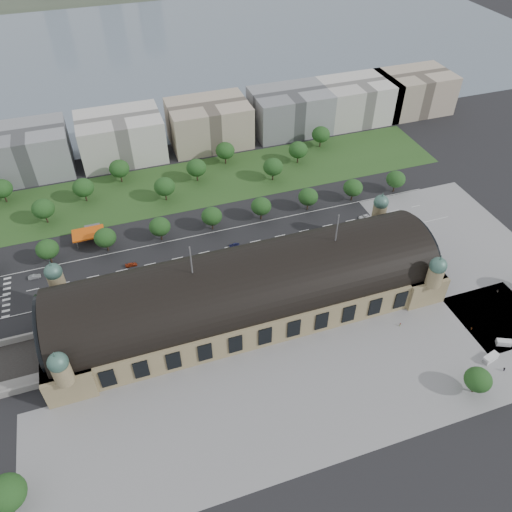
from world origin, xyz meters
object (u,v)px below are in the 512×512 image
object	(u,v)px
traffic_car_3	(131,265)
parked_car_2	(130,296)
traffic_car_1	(34,277)
parked_car_1	(51,314)
parked_car_4	(118,292)
traffic_car_6	(364,217)
pedestrian_4	(504,369)
van_east	(503,343)
bus_mid	(268,249)
van_south	(490,358)
parked_car_0	(52,308)
pedestrian_2	(498,291)
bus_west	(176,267)
parked_car_3	(133,295)
petrol_station	(91,232)
traffic_car_2	(95,280)
parked_car_5	(163,288)
parked_car_6	(180,284)
pedestrian_1	(471,329)
pedestrian_0	(400,325)
bus_east	(269,251)
traffic_car_4	(234,245)

from	to	relation	value
traffic_car_3	parked_car_2	xyz separation A→B (m)	(-3.12, -18.55, 0.06)
traffic_car_1	parked_car_1	xyz separation A→B (m)	(5.82, -23.98, -0.13)
traffic_car_1	parked_car_4	distance (m)	37.66
traffic_car_1	traffic_car_6	world-z (taller)	traffic_car_1
pedestrian_4	van_east	bearing A→B (deg)	162.89
parked_car_1	bus_mid	world-z (taller)	bus_mid
van_south	van_east	bearing A→B (deg)	11.89
parked_car_0	pedestrian_2	bearing A→B (deg)	34.42
traffic_car_3	van_south	distance (m)	145.20
parked_car_0	van_east	xyz separation A→B (m)	(155.72, -71.40, 0.43)
bus_west	van_south	world-z (taller)	bus_west
parked_car_3	parked_car_2	bearing A→B (deg)	-111.69
traffic_car_6	bus_west	xyz separation A→B (m)	(-92.92, -6.73, 1.05)
traffic_car_3	pedestrian_2	size ratio (longest dim) A/B	2.86
parked_car_3	pedestrian_4	xyz separation A→B (m)	(117.14, -77.53, 0.22)
bus_west	van_south	distance (m)	126.05
parked_car_1	van_east	distance (m)	170.24
petrol_station	parked_car_3	xyz separation A→B (m)	(12.18, -44.28, -2.28)
parked_car_0	parked_car_3	world-z (taller)	parked_car_3
traffic_car_6	parked_car_0	world-z (taller)	traffic_car_6
traffic_car_2	parked_car_5	distance (m)	29.04
parked_car_0	parked_car_6	bearing A→B (deg)	46.29
van_south	pedestrian_2	distance (m)	36.68
pedestrian_1	parked_car_4	bearing A→B (deg)	81.42
parked_car_2	pedestrian_0	size ratio (longest dim) A/B	3.45
traffic_car_1	bus_mid	distance (m)	99.23
bus_mid	pedestrian_0	size ratio (longest dim) A/B	8.32
pedestrian_2	parked_car_4	bearing A→B (deg)	23.31
bus_west	parked_car_3	bearing A→B (deg)	121.16
parked_car_3	traffic_car_6	bearing A→B (deg)	76.73
parked_car_2	bus_east	xyz separation A→B (m)	(61.68, 6.89, 0.80)
parked_car_4	pedestrian_2	xyz separation A→B (m)	(145.76, -49.28, 0.05)
traffic_car_4	parked_car_3	world-z (taller)	traffic_car_4
parked_car_3	pedestrian_0	distance (m)	105.27
traffic_car_2	parked_car_1	bearing A→B (deg)	-50.55
petrol_station	parked_car_4	distance (m)	40.90
parked_car_1	parked_car_5	bearing A→B (deg)	53.19
bus_west	bus_east	world-z (taller)	bus_west
traffic_car_2	bus_west	xyz separation A→B (m)	(33.20, -3.82, 0.99)
traffic_car_2	parked_car_5	xyz separation A→B (m)	(25.57, -13.77, -0.14)
pedestrian_4	bus_mid	bearing A→B (deg)	-126.29
parked_car_3	bus_west	xyz separation A→B (m)	(19.75, 9.94, 1.15)
pedestrian_2	parked_car_3	bearing A→B (deg)	24.10
traffic_car_2	parked_car_6	xyz separation A→B (m)	(32.89, -13.77, -0.16)
traffic_car_2	bus_west	bearing A→B (deg)	85.68
traffic_car_3	parked_car_2	size ratio (longest dim) A/B	0.92
traffic_car_6	bus_mid	bearing A→B (deg)	-86.58
traffic_car_3	bus_west	xyz separation A→B (m)	(17.74, -8.60, 1.09)
traffic_car_6	van_east	bearing A→B (deg)	2.19
traffic_car_6	parked_car_4	world-z (taller)	parked_car_4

